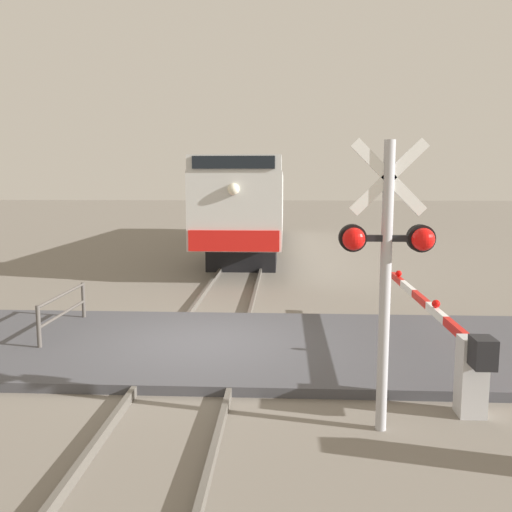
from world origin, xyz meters
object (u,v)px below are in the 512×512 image
Objects in this scene: guard_railing at (63,309)px; crossing_signal at (387,256)px; locomotive at (251,204)px; crossing_gate at (454,344)px.

crossing_signal is at bearing -33.83° from guard_railing.
locomotive is 14.98m from guard_railing.
locomotive is 7.86× the size of guard_railing.
locomotive is 18.68m from crossing_signal.
crossing_signal is at bearing -133.95° from crossing_gate.
crossing_signal is 7.14m from guard_railing.
crossing_signal reaches higher than crossing_gate.
locomotive is at bearing 98.60° from crossing_signal.
locomotive reaches higher than guard_railing.
crossing_signal reaches higher than guard_railing.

